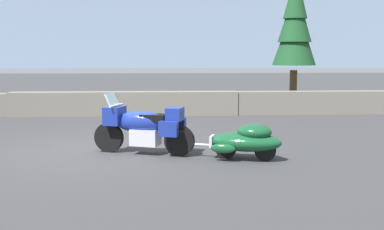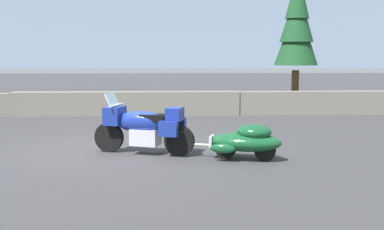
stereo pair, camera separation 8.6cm
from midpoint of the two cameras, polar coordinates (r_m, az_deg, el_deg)
name	(u,v)px [view 2 (the right image)]	position (r m, az deg, el deg)	size (l,w,h in m)	color
ground_plane	(102,150)	(11.09, -10.54, -4.13)	(80.00, 80.00, 0.00)	#38383A
stone_guard_wall	(136,104)	(16.90, -6.57, 1.37)	(24.00, 0.55, 0.84)	slate
distant_ridgeline	(163,26)	(106.94, -3.44, 10.65)	(240.00, 80.00, 16.00)	#7F93AD
touring_motorcycle	(143,126)	(10.43, -5.69, -1.32)	(2.24, 1.16, 1.33)	black
car_shaped_trailer	(246,140)	(9.88, 6.74, -3.06)	(2.21, 1.13, 0.76)	black
pine_tree_tall	(297,23)	(18.76, 12.65, 10.75)	(1.66, 1.66, 5.31)	brown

